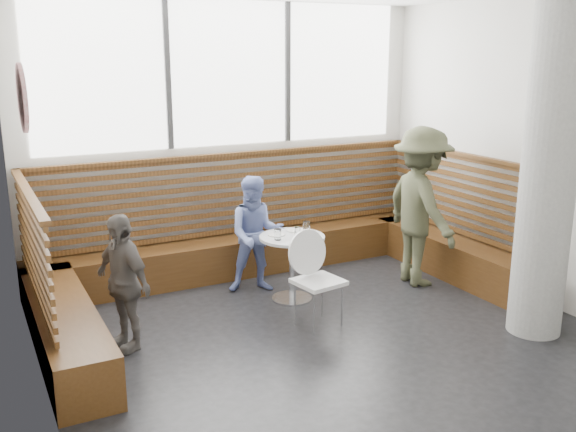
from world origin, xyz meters
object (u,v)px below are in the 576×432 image
concrete_column (549,168)px  child_left (123,282)px  cafe_table (292,254)px  child_back (256,234)px  adult_man (421,207)px  cafe_chair (315,271)px

concrete_column → child_left: concrete_column is taller
cafe_table → child_back: child_back is taller
adult_man → child_back: adult_man is taller
cafe_chair → child_left: (-1.79, 0.32, 0.08)m
concrete_column → adult_man: 1.74m
concrete_column → cafe_table: bearing=133.7°
cafe_table → cafe_chair: cafe_chair is taller
concrete_column → cafe_table: (-1.71, 1.78, -1.08)m
cafe_table → child_back: (-0.22, 0.43, 0.14)m
cafe_table → child_left: (-1.89, -0.34, 0.11)m
cafe_chair → adult_man: 1.75m
child_left → adult_man: bearing=71.6°
cafe_chair → adult_man: size_ratio=0.51×
cafe_table → child_back: 0.51m
cafe_chair → concrete_column: bearing=-41.0°
child_back → child_left: 1.84m
adult_man → child_back: 1.90m
concrete_column → cafe_chair: (-1.80, 1.13, -1.05)m
adult_man → child_left: adult_man is taller
concrete_column → cafe_table: size_ratio=4.44×
concrete_column → adult_man: (-0.15, 1.59, -0.69)m
child_back → cafe_chair: bearing=-63.6°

